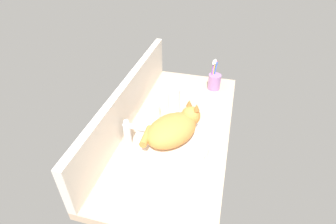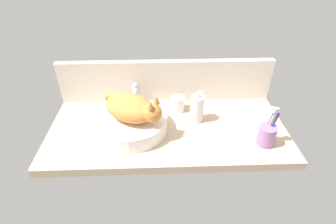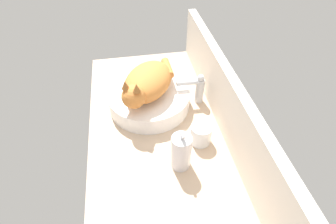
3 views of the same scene
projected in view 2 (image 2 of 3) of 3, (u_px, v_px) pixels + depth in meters
The scene contains 8 objects.
ground_plane at pixel (168, 129), 128.94cm from camera, with size 113.82×53.47×4.00cm, color tan.
backsplash_panel at pixel (166, 81), 141.46cm from camera, with size 113.82×3.60×23.15cm, color silver.
sink_basin at pixel (132, 124), 123.65cm from camera, with size 33.50×33.50×7.26cm, color white.
cat at pixel (133, 108), 117.72cm from camera, with size 30.22×27.76×14.00cm.
faucet at pixel (136, 95), 137.96cm from camera, with size 3.60×11.83×13.60cm.
soap_dispenser at pixel (197, 109), 128.12cm from camera, with size 6.60×6.60×16.92cm.
toothbrush_cup at pixel (267, 134), 114.69cm from camera, with size 7.70×7.70×18.70cm.
water_glass at pixel (178, 104), 137.52cm from camera, with size 7.59×7.59×7.70cm.
Camera 2 is at (-3.58, -100.27, 79.45)cm, focal length 28.00 mm.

